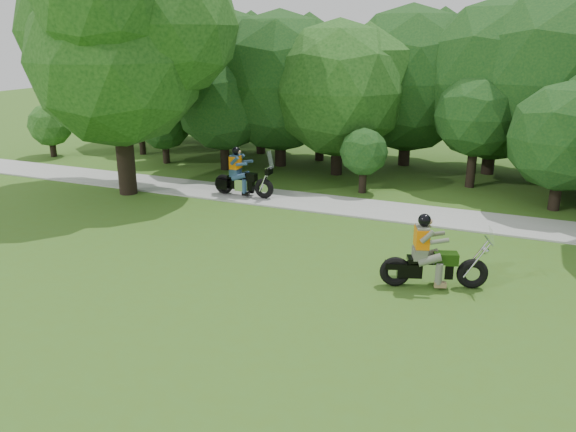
% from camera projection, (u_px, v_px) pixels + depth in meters
% --- Properties ---
extents(ground, '(100.00, 100.00, 0.00)m').
position_uv_depth(ground, '(333.00, 316.00, 12.30)').
color(ground, '#3F631C').
rests_on(ground, ground).
extents(walkway, '(60.00, 2.20, 0.06)m').
position_uv_depth(walkway, '(406.00, 213.00, 19.32)').
color(walkway, '#9D9D98').
rests_on(walkway, ground).
extents(tree_line, '(39.95, 11.91, 7.80)m').
position_uv_depth(tree_line, '(467.00, 88.00, 23.64)').
color(tree_line, black).
rests_on(tree_line, ground).
extents(big_tree_west, '(8.64, 6.56, 9.96)m').
position_uv_depth(big_tree_west, '(120.00, 38.00, 20.39)').
color(big_tree_west, black).
rests_on(big_tree_west, ground).
extents(chopper_motorcycle, '(2.56, 1.25, 1.87)m').
position_uv_depth(chopper_motorcycle, '(429.00, 261.00, 13.53)').
color(chopper_motorcycle, black).
rests_on(chopper_motorcycle, ground).
extents(touring_motorcycle, '(2.45, 0.70, 1.87)m').
position_uv_depth(touring_motorcycle, '(240.00, 178.00, 21.12)').
color(touring_motorcycle, black).
rests_on(touring_motorcycle, walkway).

